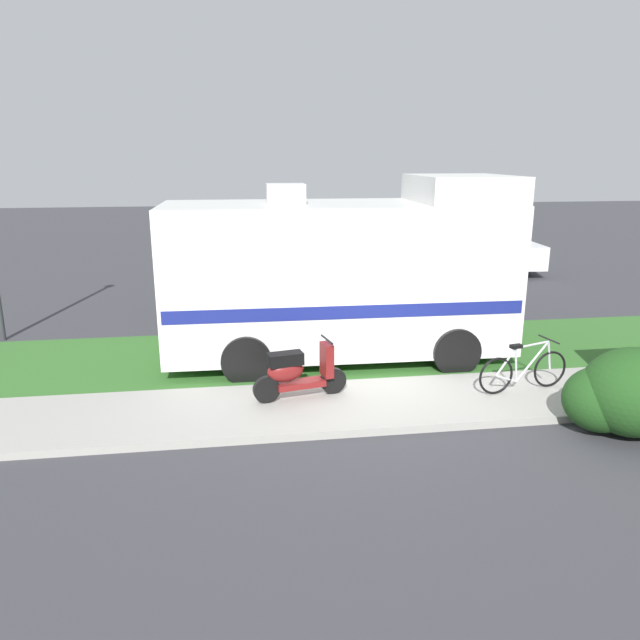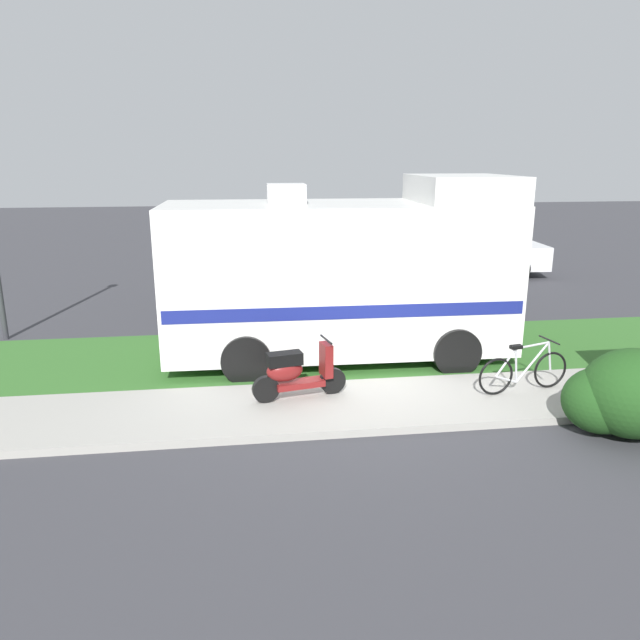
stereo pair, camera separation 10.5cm
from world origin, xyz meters
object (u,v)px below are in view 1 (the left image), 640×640
Objects in this scene: scooter at (297,372)px; pickup_truck_near at (313,266)px; motorhome_rv at (343,275)px; pickup_truck_far at (445,248)px; bicycle at (524,370)px; bottle_spare at (611,388)px; bottle_green at (632,376)px.

pickup_truck_near is (1.25, 7.23, 0.42)m from scooter.
pickup_truck_far is at bearing 58.26° from motorhome_rv.
motorhome_rv reaches higher than bicycle.
pickup_truck_far is at bearing 31.66° from pickup_truck_near.
bottle_spare is (1.34, -0.43, -0.24)m from bicycle.
bottle_green is at bearing -1.10° from scooter.
pickup_truck_near is at bearing 108.95° from bicycle.
motorhome_rv is 3.78m from bicycle.
pickup_truck_near is 22.73× the size of bottle_green.
motorhome_rv is 9.52m from pickup_truck_far.
pickup_truck_near is at bearing 88.92° from motorhome_rv.
bicycle reaches higher than bottle_green.
motorhome_rv is 3.95× the size of bicycle.
bottle_green is (5.89, -0.11, -0.36)m from scooter.
motorhome_rv is at bearing -91.08° from pickup_truck_near.
bottle_spare is at bearing -63.64° from pickup_truck_near.
pickup_truck_far reaches higher than bottle_spare.
scooter reaches higher than bottle_green.
pickup_truck_near is at bearing -148.34° from pickup_truck_far.
bottle_spare is (5.15, -0.64, -0.33)m from scooter.
bicycle is at bearing -177.23° from bottle_green.
bottle_spare is at bearing -7.10° from scooter.
scooter is 7.35m from pickup_truck_near.
pickup_truck_far is (6.14, 10.25, 0.34)m from scooter.
bottle_spare is (3.90, -7.87, -0.75)m from pickup_truck_near.
motorhome_rv is 5.48m from bottle_green.
pickup_truck_near is at bearing 116.36° from bottle_spare.
scooter is at bearing 172.90° from bottle_spare.
bottle_green is at bearing -91.39° from pickup_truck_far.
scooter is at bearing -99.79° from pickup_truck_near.
bicycle is at bearing -3.22° from scooter.
pickup_truck_far reaches higher than bottle_green.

